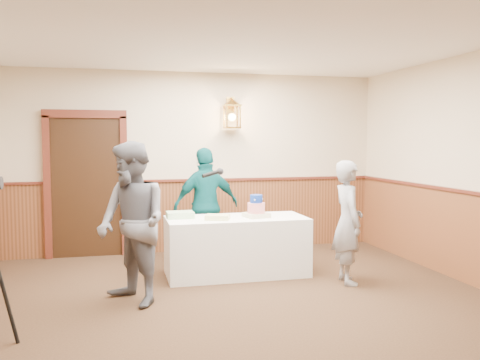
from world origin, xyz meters
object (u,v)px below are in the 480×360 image
at_px(sheet_cake_green, 180,215).
at_px(assistant_p, 206,205).
at_px(sheet_cake_yellow, 218,217).
at_px(baker, 348,222).
at_px(interviewer, 132,223).
at_px(tiered_cake, 256,208).
at_px(display_table, 236,246).

bearing_deg(sheet_cake_green, assistant_p, 53.45).
xyz_separation_m(sheet_cake_yellow, baker, (1.50, -0.57, -0.03)).
distance_m(sheet_cake_green, assistant_p, 0.75).
relative_size(interviewer, assistant_p, 1.06).
bearing_deg(assistant_p, tiered_cake, 111.79).
distance_m(display_table, interviewer, 1.69).
bearing_deg(display_table, sheet_cake_green, 169.72).
height_order(display_table, assistant_p, assistant_p).
distance_m(display_table, sheet_cake_yellow, 0.50).
relative_size(sheet_cake_green, assistant_p, 0.21).
distance_m(sheet_cake_yellow, assistant_p, 0.85).
xyz_separation_m(tiered_cake, interviewer, (-1.60, -0.86, 0.01)).
height_order(display_table, sheet_cake_green, sheet_cake_green).
distance_m(tiered_cake, interviewer, 1.81).
relative_size(tiered_cake, interviewer, 0.20).
height_order(baker, assistant_p, assistant_p).
bearing_deg(sheet_cake_green, sheet_cake_yellow, -29.60).
height_order(display_table, baker, baker).
height_order(tiered_cake, interviewer, interviewer).
distance_m(display_table, sheet_cake_green, 0.83).
distance_m(sheet_cake_yellow, sheet_cake_green, 0.51).
xyz_separation_m(sheet_cake_yellow, assistant_p, (0.00, 0.85, 0.04)).
bearing_deg(display_table, assistant_p, 109.97).
relative_size(tiered_cake, baker, 0.23).
distance_m(tiered_cake, baker, 1.18).
bearing_deg(sheet_cake_green, tiered_cake, -10.31).
bearing_deg(sheet_cake_green, baker, -22.91).
bearing_deg(interviewer, sheet_cake_green, 117.85).
xyz_separation_m(sheet_cake_yellow, interviewer, (-1.07, -0.78, 0.09)).
bearing_deg(baker, assistant_p, 53.48).
height_order(display_table, sheet_cake_yellow, sheet_cake_yellow).
height_order(display_table, tiered_cake, tiered_cake).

